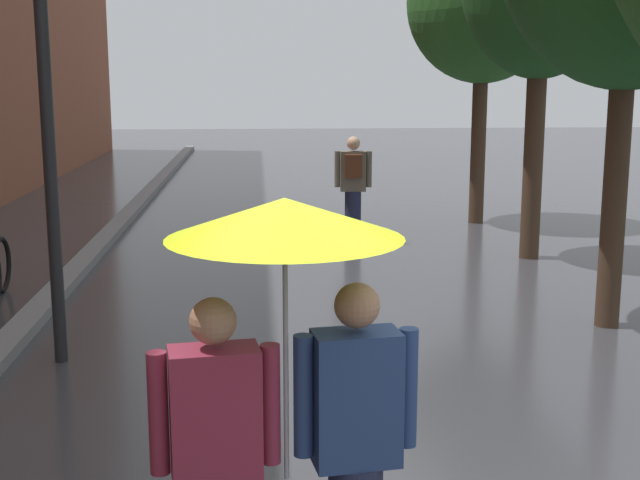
{
  "coord_description": "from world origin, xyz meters",
  "views": [
    {
      "loc": [
        -0.73,
        -3.61,
        2.64
      ],
      "look_at": [
        -0.25,
        3.06,
        1.35
      ],
      "focal_mm": 48.05,
      "sensor_mm": 36.0,
      "label": 1
    }
  ],
  "objects_px": {
    "street_tree_3": "(483,3)",
    "couple_under_umbrella": "(287,361)",
    "pedestrian_walking_midground": "(353,187)",
    "street_lamp_post": "(47,113)"
  },
  "relations": [
    {
      "from": "street_lamp_post",
      "to": "pedestrian_walking_midground",
      "type": "bearing_deg",
      "value": 58.68
    },
    {
      "from": "street_tree_3",
      "to": "couple_under_umbrella",
      "type": "height_order",
      "value": "street_tree_3"
    },
    {
      "from": "street_tree_3",
      "to": "street_lamp_post",
      "type": "height_order",
      "value": "street_tree_3"
    },
    {
      "from": "street_tree_3",
      "to": "couple_under_umbrella",
      "type": "bearing_deg",
      "value": -108.49
    },
    {
      "from": "street_lamp_post",
      "to": "pedestrian_walking_midground",
      "type": "distance_m",
      "value": 6.63
    },
    {
      "from": "street_lamp_post",
      "to": "street_tree_3",
      "type": "bearing_deg",
      "value": 51.51
    },
    {
      "from": "couple_under_umbrella",
      "to": "pedestrian_walking_midground",
      "type": "height_order",
      "value": "couple_under_umbrella"
    },
    {
      "from": "street_lamp_post",
      "to": "couple_under_umbrella",
      "type": "bearing_deg",
      "value": -64.46
    },
    {
      "from": "couple_under_umbrella",
      "to": "pedestrian_walking_midground",
      "type": "xyz_separation_m",
      "value": [
        1.38,
        9.69,
        -0.47
      ]
    },
    {
      "from": "street_tree_3",
      "to": "street_lamp_post",
      "type": "relative_size",
      "value": 1.36
    }
  ]
}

